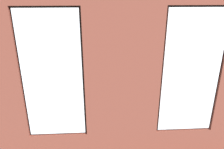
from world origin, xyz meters
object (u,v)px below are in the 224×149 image
Objects in this scene: potted_plant_beside_window_right at (12,120)px; tv_flatscreen at (2,75)px; media_console at (7,97)px; remote_gray at (109,87)px; potted_plant_foreground_right at (33,61)px; coffee_table at (106,87)px; remote_black at (106,85)px; candle_jar at (101,83)px; couch_by_window at (87,126)px; couch_left at (210,97)px; table_plant_small at (117,81)px; potted_plant_corner_near_left at (186,64)px; cup_ceramic at (93,86)px.

tv_flatscreen is at bearing -64.42° from potted_plant_beside_window_right.
media_console is 1.89m from potted_plant_beside_window_right.
potted_plant_foreground_right is at bearing 43.92° from remote_gray.
coffee_table is 2.83m from media_console.
remote_black reaches higher than coffee_table.
remote_gray is at bearing 139.85° from candle_jar.
couch_by_window is 1.87m from remote_gray.
candle_jar is 0.63× the size of remote_black.
couch_by_window is at bearing -69.99° from couch_left.
couch_by_window is 1.45× the size of coffee_table.
couch_left is (-3.36, -1.21, -0.00)m from couch_by_window.
table_plant_small reaches higher than remote_black.
potted_plant_corner_near_left is (-2.69, -1.45, -0.01)m from table_plant_small.
potted_plant_foreground_right is at bearing -99.26° from tv_flatscreen.
couch_by_window reaches higher than coffee_table.
cup_ceramic is (3.25, -0.56, 0.16)m from couch_left.
potted_plant_corner_near_left is (-5.04, -3.58, -0.09)m from potted_plant_beside_window_right.
tv_flatscreen is at bearing 6.14° from coffee_table.
remote_black is at bearing -103.08° from couch_left.
potted_plant_corner_near_left is at bearing -179.48° from potted_plant_foreground_right.
candle_jar is at bearing -99.31° from couch_by_window.
couch_by_window is at bearing -117.65° from remote_black.
remote_black is (0.09, -0.11, 0.00)m from remote_gray.
potted_plant_beside_window_right is 6.18m from potted_plant_corner_near_left.
media_console is (2.82, 0.31, -0.16)m from remote_black.
potted_plant_beside_window_right is (-0.81, 1.68, 0.32)m from media_console.
coffee_table is at bearing 148.47° from candle_jar.
coffee_table is at bearing 110.31° from remote_black.
table_plant_small is at bearing 7.94° from remote_black.
remote_black is 2.83m from potted_plant_beside_window_right.
couch_left is at bearing 170.15° from cup_ceramic.
potted_plant_corner_near_left is (-2.93, -1.70, 0.07)m from remote_gray.
coffee_table is 0.40m from cup_ceramic.
candle_jar reaches higher than remote_gray.
cup_ceramic is 2.49m from potted_plant_beside_window_right.
media_console is at bearing -64.39° from potted_plant_beside_window_right.
remote_black is 3.42m from potted_plant_corner_near_left.
couch_by_window is 1.95m from remote_black.
candle_jar reaches higher than remote_black.
media_console reaches higher than remote_black.
potted_plant_foreground_right is 5.55m from potted_plant_corner_near_left.
coffee_table is at bearing 25.44° from remote_gray.
coffee_table is 2.84m from potted_plant_beside_window_right.
cup_ceramic reaches higher than coffee_table.
potted_plant_corner_near_left is (-3.51, -3.48, 0.20)m from couch_by_window.
potted_plant_beside_window_right is (1.64, 1.87, 0.12)m from cup_ceramic.
table_plant_small is 0.16× the size of media_console.
tv_flatscreen reaches higher than coffee_table.
couch_left reaches higher than remote_gray.
table_plant_small reaches higher than remote_gray.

